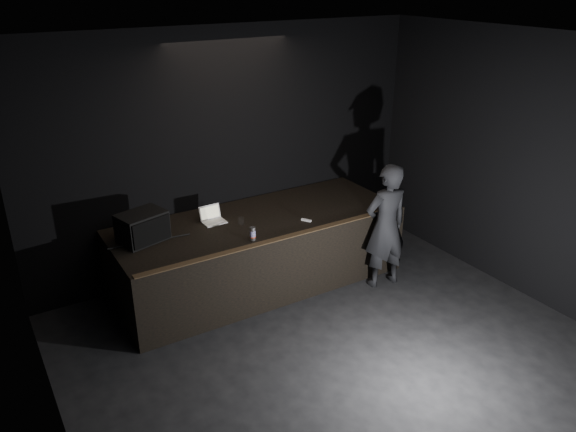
# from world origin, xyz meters

# --- Properties ---
(ground) EXTENTS (7.00, 7.00, 0.00)m
(ground) POSITION_xyz_m (0.00, 0.00, 0.00)
(ground) COLOR black
(ground) RESTS_ON ground
(room_walls) EXTENTS (6.10, 7.10, 3.52)m
(room_walls) POSITION_xyz_m (0.00, 0.00, 2.02)
(room_walls) COLOR black
(room_walls) RESTS_ON ground
(stage_riser) EXTENTS (4.00, 1.50, 1.00)m
(stage_riser) POSITION_xyz_m (0.00, 2.73, 0.50)
(stage_riser) COLOR black
(stage_riser) RESTS_ON ground
(riser_lip) EXTENTS (3.92, 0.10, 0.01)m
(riser_lip) POSITION_xyz_m (0.00, 2.02, 1.01)
(riser_lip) COLOR brown
(riser_lip) RESTS_ON stage_riser
(stage_monitor) EXTENTS (0.66, 0.55, 0.38)m
(stage_monitor) POSITION_xyz_m (-1.56, 2.86, 1.19)
(stage_monitor) COLOR black
(stage_monitor) RESTS_ON stage_riser
(cable) EXTENTS (1.03, 0.14, 0.02)m
(cable) POSITION_xyz_m (-1.51, 2.79, 1.01)
(cable) COLOR black
(cable) RESTS_ON stage_riser
(laptop) EXTENTS (0.31, 0.28, 0.21)m
(laptop) POSITION_xyz_m (-0.57, 2.96, 1.05)
(laptop) COLOR silver
(laptop) RESTS_ON stage_riser
(beer_can) EXTENTS (0.08, 0.08, 0.18)m
(beer_can) POSITION_xyz_m (-0.38, 2.16, 1.09)
(beer_can) COLOR silver
(beer_can) RESTS_ON stage_riser
(plastic_cup) EXTENTS (0.08, 0.08, 0.10)m
(plastic_cup) POSITION_xyz_m (-0.29, 2.66, 1.05)
(plastic_cup) COLOR white
(plastic_cup) RESTS_ON stage_riser
(wii_remote) EXTENTS (0.10, 0.14, 0.03)m
(wii_remote) POSITION_xyz_m (0.52, 2.31, 1.01)
(wii_remote) COLOR white
(wii_remote) RESTS_ON stage_riser
(person) EXTENTS (0.69, 0.49, 1.80)m
(person) POSITION_xyz_m (1.49, 1.78, 0.90)
(person) COLOR black
(person) RESTS_ON ground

